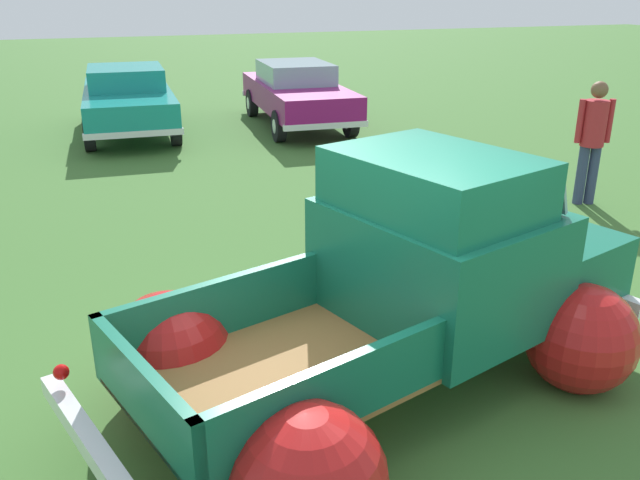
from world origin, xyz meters
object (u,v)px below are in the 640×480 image
object	(u,v)px
spectator_0	(593,135)
lane_cone_0	(424,226)
vintage_pickup_truck	(413,297)
show_car_0	(128,98)
show_car_1	(297,92)

from	to	relation	value
spectator_0	lane_cone_0	distance (m)	3.38
vintage_pickup_truck	spectator_0	distance (m)	5.78
show_car_0	show_car_1	distance (m)	3.77
show_car_0	spectator_0	bearing A→B (deg)	41.40
show_car_0	spectator_0	xyz separation A→B (m)	(6.06, -7.49, 0.27)
vintage_pickup_truck	show_car_0	xyz separation A→B (m)	(-1.39, 10.88, 0.03)
vintage_pickup_truck	spectator_0	size ratio (longest dim) A/B	2.73
show_car_0	spectator_0	size ratio (longest dim) A/B	2.54
spectator_0	lane_cone_0	xyz separation A→B (m)	(-3.18, -0.86, -0.74)
spectator_0	show_car_0	bearing A→B (deg)	56.13
show_car_0	lane_cone_0	world-z (taller)	show_car_0
show_car_0	show_car_1	bearing A→B (deg)	85.86
show_car_1	lane_cone_0	distance (m)	7.98
show_car_1	spectator_0	distance (m)	7.43
vintage_pickup_truck	show_car_1	xyz separation A→B (m)	(2.36, 10.45, 0.03)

